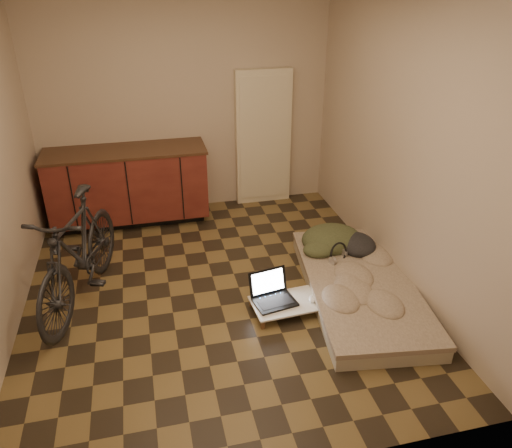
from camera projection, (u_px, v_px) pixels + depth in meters
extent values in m
cube|color=brown|center=(216.00, 290.00, 4.79)|extent=(3.50, 4.00, 0.00)
cube|color=#C3AE96|center=(185.00, 106.00, 5.92)|extent=(3.50, 0.00, 2.60)
cube|color=#C3AE96|center=(273.00, 299.00, 2.46)|extent=(3.50, 0.00, 2.60)
cube|color=#C3AE96|center=(400.00, 147.00, 4.55)|extent=(0.00, 4.00, 2.60)
cube|color=black|center=(133.00, 216.00, 6.11)|extent=(1.70, 0.48, 0.10)
cube|color=#551C18|center=(128.00, 184.00, 5.88)|extent=(1.80, 0.60, 0.78)
cube|color=#442918|center=(124.00, 151.00, 5.69)|extent=(1.84, 0.62, 0.03)
cube|color=beige|center=(263.00, 138.00, 6.27)|extent=(0.70, 0.10, 1.70)
imported|color=black|center=(77.00, 247.00, 4.40)|extent=(1.02, 1.81, 1.12)
cube|color=#B8AD93|center=(359.00, 289.00, 4.69)|extent=(1.18, 2.06, 0.12)
cube|color=#B8A48D|center=(360.00, 282.00, 4.66)|extent=(1.21, 2.09, 0.05)
cube|color=brown|center=(263.00, 324.00, 4.26)|extent=(0.03, 0.03, 0.08)
cube|color=brown|center=(252.00, 303.00, 4.54)|extent=(0.03, 0.03, 0.08)
cube|color=brown|center=(321.00, 313.00, 4.41)|extent=(0.03, 0.03, 0.08)
cube|color=brown|center=(306.00, 292.00, 4.69)|extent=(0.03, 0.03, 0.08)
cube|color=white|center=(286.00, 303.00, 4.45)|extent=(0.63, 0.43, 0.02)
cube|color=black|center=(275.00, 302.00, 4.44)|extent=(0.40, 0.32, 0.02)
cube|color=black|center=(268.00, 281.00, 4.51)|extent=(0.37, 0.13, 0.23)
cube|color=white|center=(268.00, 281.00, 4.51)|extent=(0.31, 0.11, 0.19)
ellipsoid|color=white|center=(312.00, 299.00, 4.46)|extent=(0.09, 0.11, 0.04)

